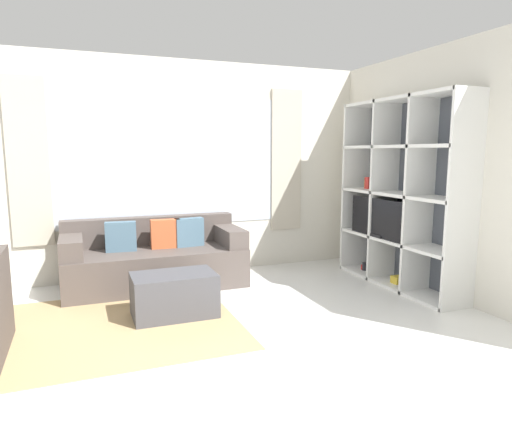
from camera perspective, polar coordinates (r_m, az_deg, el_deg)
ground_plane at (r=3.05m, az=3.04°, el=-21.98°), size 16.00×16.00×0.00m
wall_back at (r=5.88m, az=-10.73°, el=6.77°), size 6.38×0.11×2.70m
wall_right at (r=5.51m, az=21.22°, el=6.11°), size 0.07×4.57×2.70m
area_rug at (r=4.43m, az=-19.20°, el=-12.18°), size 2.47×1.92×0.01m
shelving_unit at (r=5.56m, az=17.83°, el=3.38°), size 0.42×1.88×2.17m
couch_main at (r=5.51m, az=-12.50°, el=-4.40°), size 2.04×0.85×0.79m
ottoman at (r=4.49m, az=-10.19°, el=-8.75°), size 0.78×0.49×0.42m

